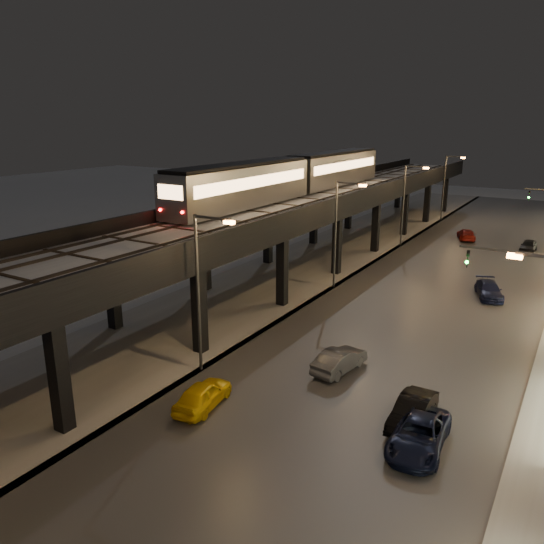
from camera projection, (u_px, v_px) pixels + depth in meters
The scene contains 18 objects.
road_surface at pixel (443, 290), 44.27m from camera, with size 17.00×120.00×0.06m, color #46474D.
under_viaduct_pavement at pixel (301, 268), 50.96m from camera, with size 11.00×120.00×0.06m, color #9FA1A8.
elevated_viaduct at pixel (285, 215), 46.81m from camera, with size 9.00×100.00×6.30m.
viaduct_trackbed at pixel (286, 206), 46.71m from camera, with size 8.40×100.00×0.32m.
viaduct_parapet_streetside at pixel (331, 205), 44.44m from camera, with size 0.30×100.00×1.10m, color black.
viaduct_parapet_far at pixel (245, 197), 48.75m from camera, with size 0.30×100.00×1.10m, color black.
streetlight_left_1 at pixel (202, 283), 28.65m from camera, with size 2.57×0.28×9.00m.
streetlight_left_2 at pixel (339, 227), 43.46m from camera, with size 2.57×0.28×9.00m.
streetlight_left_3 at pixel (406, 200), 58.27m from camera, with size 2.57×0.28×9.00m.
streetlight_left_4 at pixel (446, 184), 73.09m from camera, with size 2.57×0.28×9.00m.
subway_train at pixel (295, 175), 52.56m from camera, with size 3.06×36.94×3.66m.
car_taxi at pixel (203, 396), 26.14m from camera, with size 1.55×3.85×1.31m, color yellow.
car_near_white at pixel (340, 361), 29.90m from camera, with size 1.39×3.98×1.31m, color #3A3D46.
car_mid_dark at pixel (466, 235), 62.58m from camera, with size 1.75×4.31×1.25m, color maroon.
car_onc_silver at pixel (412, 412), 24.66m from camera, with size 1.39×3.99×1.32m, color black.
car_onc_dark at pixel (419, 436), 22.84m from camera, with size 2.15×4.66×1.30m, color black.
car_onc_white at pixel (489, 291), 42.26m from camera, with size 1.74×4.27×1.24m, color #161C40.
car_onc_red at pixel (528, 246), 57.05m from camera, with size 1.44×3.59×1.22m, color black.
Camera 1 is at (16.94, -8.46, 13.79)m, focal length 35.00 mm.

